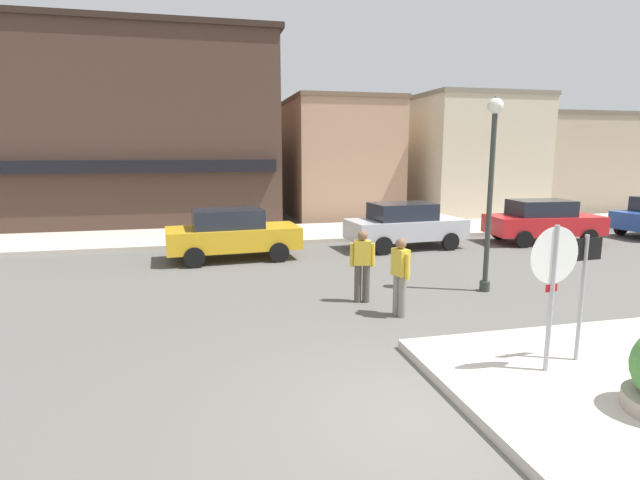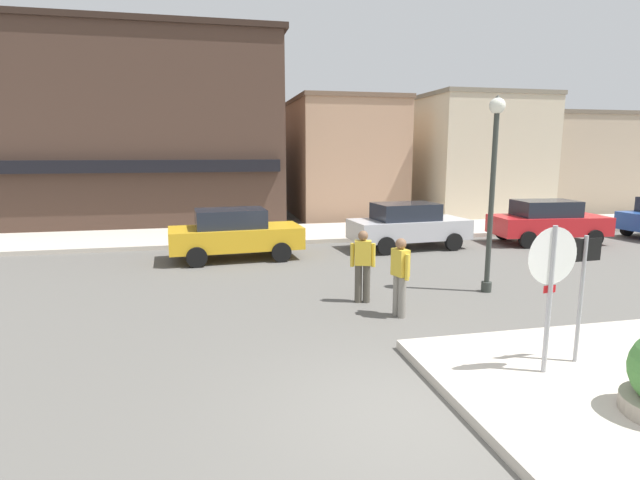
# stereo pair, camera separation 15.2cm
# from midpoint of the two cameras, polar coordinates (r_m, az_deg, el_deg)

# --- Properties ---
(ground_plane) EXTENTS (160.00, 160.00, 0.00)m
(ground_plane) POSITION_cam_midpoint_polar(r_m,az_deg,el_deg) (6.78, 11.35, -19.34)
(ground_plane) COLOR #5B5954
(kerb_far) EXTENTS (80.00, 4.00, 0.15)m
(kerb_far) POSITION_cam_midpoint_polar(r_m,az_deg,el_deg) (19.74, -5.09, 0.68)
(kerb_far) COLOR beige
(kerb_far) RESTS_ON ground
(stop_sign) EXTENTS (0.82, 0.09, 2.30)m
(stop_sign) POSITION_cam_midpoint_polar(r_m,az_deg,el_deg) (7.78, 25.37, -4.21)
(stop_sign) COLOR #9E9EA3
(stop_sign) RESTS_ON ground
(one_way_sign) EXTENTS (0.60, 0.07, 2.10)m
(one_way_sign) POSITION_cam_midpoint_polar(r_m,az_deg,el_deg) (8.43, 28.18, -4.69)
(one_way_sign) COLOR #9E9EA3
(one_way_sign) RESTS_ON ground
(lamp_post) EXTENTS (0.36, 0.36, 4.54)m
(lamp_post) POSITION_cam_midpoint_polar(r_m,az_deg,el_deg) (12.20, 19.57, 7.91)
(lamp_post) COLOR #333833
(lamp_post) RESTS_ON ground
(parked_car_nearest) EXTENTS (4.11, 2.10, 1.56)m
(parked_car_nearest) POSITION_cam_midpoint_polar(r_m,az_deg,el_deg) (15.58, -9.46, 0.78)
(parked_car_nearest) COLOR gold
(parked_car_nearest) RESTS_ON ground
(parked_car_second) EXTENTS (4.13, 2.13, 1.56)m
(parked_car_second) POSITION_cam_midpoint_polar(r_m,az_deg,el_deg) (17.35, 10.28, 1.70)
(parked_car_second) COLOR #B7B7BC
(parked_car_second) RESTS_ON ground
(parked_car_third) EXTENTS (4.13, 2.14, 1.56)m
(parked_car_third) POSITION_cam_midpoint_polar(r_m,az_deg,el_deg) (19.84, 24.76, 1.98)
(parked_car_third) COLOR red
(parked_car_third) RESTS_ON ground
(pedestrian_crossing_near) EXTENTS (0.30, 0.56, 1.61)m
(pedestrian_crossing_near) POSITION_cam_midpoint_polar(r_m,az_deg,el_deg) (10.15, 9.56, -3.94)
(pedestrian_crossing_near) COLOR gray
(pedestrian_crossing_near) RESTS_ON ground
(pedestrian_crossing_far) EXTENTS (0.55, 0.31, 1.61)m
(pedestrian_crossing_far) POSITION_cam_midpoint_polar(r_m,az_deg,el_deg) (10.98, 5.30, -2.76)
(pedestrian_crossing_far) COLOR #4C473D
(pedestrian_crossing_far) RESTS_ON ground
(building_corner_shop) EXTENTS (12.03, 9.11, 8.47)m
(building_corner_shop) POSITION_cam_midpoint_polar(r_m,az_deg,el_deg) (25.75, -18.52, 11.71)
(building_corner_shop) COLOR #473328
(building_corner_shop) RESTS_ON ground
(building_storefront_left_near) EXTENTS (5.18, 7.35, 5.89)m
(building_storefront_left_near) POSITION_cam_midpoint_polar(r_m,az_deg,el_deg) (26.53, 2.50, 9.38)
(building_storefront_left_near) COLOR tan
(building_storefront_left_near) RESTS_ON ground
(building_storefront_left_mid) EXTENTS (5.96, 5.38, 6.08)m
(building_storefront_left_mid) POSITION_cam_midpoint_polar(r_m,az_deg,el_deg) (27.14, 17.54, 9.14)
(building_storefront_left_mid) COLOR beige
(building_storefront_left_mid) RESTS_ON ground
(building_storefront_right_near) EXTENTS (8.59, 6.15, 5.34)m
(building_storefront_right_near) POSITION_cam_midpoint_polar(r_m,az_deg,el_deg) (32.79, 27.86, 7.89)
(building_storefront_right_near) COLOR tan
(building_storefront_right_near) RESTS_ON ground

